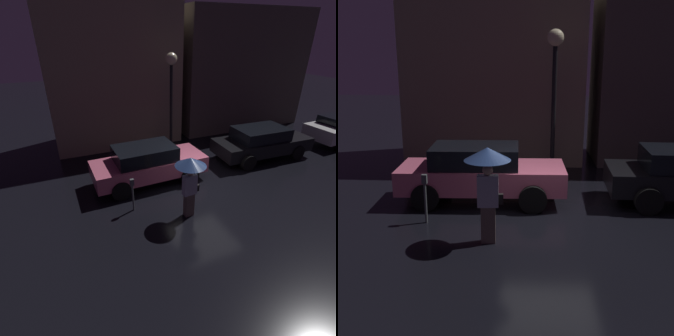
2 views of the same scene
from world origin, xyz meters
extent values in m
plane|color=black|center=(0.00, 0.00, 0.00)|extent=(60.00, 60.00, 0.00)
cube|color=gray|center=(-1.86, 6.50, 3.95)|extent=(6.39, 3.00, 7.89)
cube|color=#564C47|center=(5.84, 6.50, 3.32)|extent=(7.96, 3.00, 6.63)
cube|color=#DB6684|center=(-1.79, 1.42, 0.68)|extent=(4.48, 1.80, 0.64)
cube|color=black|center=(-1.97, 1.42, 1.27)|extent=(2.35, 1.54, 0.55)
cylinder|color=black|center=(-0.42, 2.25, 0.36)|extent=(0.72, 0.22, 0.72)
cylinder|color=black|center=(-0.42, 0.58, 0.36)|extent=(0.72, 0.22, 0.72)
cylinder|color=black|center=(-3.17, 2.25, 0.36)|extent=(0.72, 0.22, 0.72)
cylinder|color=black|center=(-3.17, 0.58, 0.36)|extent=(0.72, 0.22, 0.72)
cube|color=black|center=(3.88, 1.52, 0.65)|extent=(4.64, 1.96, 0.61)
cube|color=black|center=(3.70, 1.52, 1.23)|extent=(2.44, 1.66, 0.54)
cylinder|color=black|center=(5.30, 2.41, 0.35)|extent=(0.70, 0.22, 0.70)
cylinder|color=black|center=(5.30, 0.63, 0.35)|extent=(0.70, 0.22, 0.70)
cylinder|color=black|center=(2.46, 2.41, 0.35)|extent=(0.70, 0.22, 0.70)
cylinder|color=black|center=(2.46, 0.63, 0.35)|extent=(0.70, 0.22, 0.70)
cylinder|color=black|center=(8.19, 2.43, 0.31)|extent=(0.63, 0.22, 0.63)
cube|color=#66564C|center=(-1.37, -1.18, 0.41)|extent=(0.32, 0.22, 0.82)
cube|color=#B2B7C6|center=(-1.37, -1.18, 1.16)|extent=(0.45, 0.23, 0.68)
sphere|color=tan|center=(-1.37, -1.18, 1.61)|extent=(0.22, 0.22, 0.22)
cylinder|color=black|center=(-1.37, -1.18, 1.42)|extent=(0.02, 0.02, 0.80)
cone|color=navy|center=(-1.37, -1.18, 1.95)|extent=(0.97, 0.97, 0.27)
cube|color=black|center=(-1.13, -1.18, 0.99)|extent=(0.17, 0.11, 0.22)
cylinder|color=#4C5154|center=(-2.96, -0.21, 0.49)|extent=(0.06, 0.06, 0.98)
cube|color=#4C5154|center=(-2.96, -0.21, 1.09)|extent=(0.12, 0.10, 0.22)
cylinder|color=black|center=(0.21, 3.86, 2.05)|extent=(0.14, 0.14, 4.11)
sphere|color=#F9EAB7|center=(0.21, 3.86, 4.36)|extent=(0.51, 0.51, 0.51)
camera|label=1|loc=(-4.75, -7.34, 5.37)|focal=28.00mm
camera|label=2|loc=(-0.51, -9.44, 3.95)|focal=45.00mm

